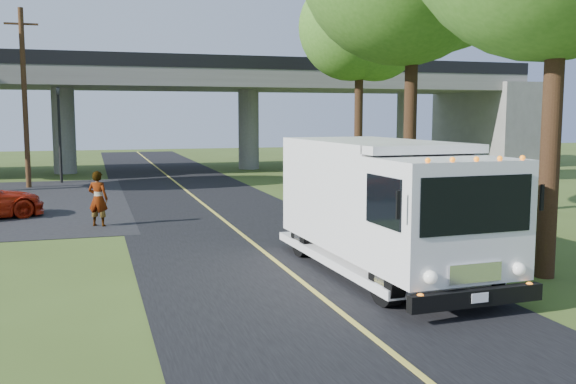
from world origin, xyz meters
name	(u,v)px	position (x,y,z in m)	size (l,w,h in m)	color
ground	(337,311)	(0.00, 0.00, 0.00)	(120.00, 120.00, 0.00)	#3D501C
road	(229,225)	(0.00, 10.00, 0.01)	(7.00, 90.00, 0.02)	black
lane_line	(229,224)	(0.00, 10.00, 0.03)	(0.12, 90.00, 0.01)	gold
overpass	(159,102)	(0.00, 32.00, 4.56)	(54.00, 10.00, 7.30)	slate
traffic_signal	(59,124)	(-6.00, 26.00, 3.20)	(0.18, 0.22, 5.20)	black
utility_pole	(25,97)	(-7.50, 24.00, 4.59)	(1.60, 0.26, 9.00)	#472D19
tree_right_far	(365,24)	(9.21, 19.84, 8.30)	(5.77, 5.67, 10.99)	#382314
step_van	(384,203)	(2.07, 2.34, 1.69)	(2.99, 7.49, 3.10)	white
pedestrian	(98,199)	(-4.22, 11.00, 0.93)	(0.68, 0.45, 1.87)	gray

